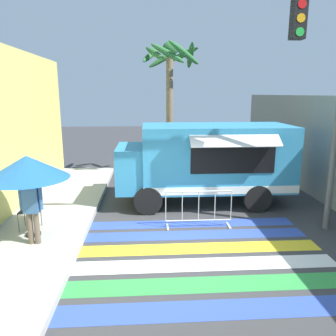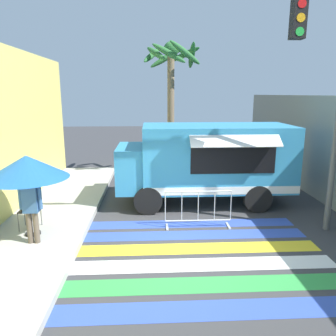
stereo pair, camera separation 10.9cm
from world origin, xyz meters
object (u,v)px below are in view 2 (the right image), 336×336
food_truck (203,159)px  patio_umbrella (27,167)px  vendor_person (31,206)px  folding_chair (30,206)px  traffic_signal_pole (316,69)px  palm_tree (172,75)px  barricade_front (198,209)px

food_truck → patio_umbrella: 5.43m
vendor_person → folding_chair: bearing=97.2°
food_truck → vendor_person: bearing=-144.5°
traffic_signal_pole → palm_tree: 6.88m
patio_umbrella → folding_chair: patio_umbrella is taller
patio_umbrella → folding_chair: (-0.20, 0.51, -1.14)m
patio_umbrella → palm_tree: palm_tree is taller
traffic_signal_pole → folding_chair: bearing=178.5°
traffic_signal_pole → patio_umbrella: (-7.00, -0.31, -2.30)m
vendor_person → palm_tree: size_ratio=0.28×
barricade_front → patio_umbrella: bearing=-171.3°
patio_umbrella → folding_chair: 1.26m
food_truck → traffic_signal_pole: size_ratio=0.91×
patio_umbrella → folding_chair: size_ratio=2.08×
food_truck → palm_tree: (-0.81, 3.70, 2.85)m
folding_chair → barricade_front: (4.43, 0.14, -0.24)m
folding_chair → traffic_signal_pole: bearing=-18.2°
food_truck → vendor_person: food_truck is taller
traffic_signal_pole → palm_tree: size_ratio=1.08×
traffic_signal_pole → vendor_person: bearing=-173.5°
food_truck → folding_chair: food_truck is taller
traffic_signal_pole → patio_umbrella: size_ratio=3.07×
food_truck → traffic_signal_pole: bearing=-46.1°
folding_chair → palm_tree: bearing=38.9°
vendor_person → barricade_front: vendor_person is taller
traffic_signal_pole → palm_tree: bearing=117.1°
food_truck → folding_chair: bearing=-155.5°
traffic_signal_pole → vendor_person: 7.53m
vendor_person → palm_tree: 8.47m
vendor_person → palm_tree: bearing=47.3°
traffic_signal_pole → barricade_front: traffic_signal_pole is taller
food_truck → barricade_front: (-0.44, -2.09, -0.99)m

